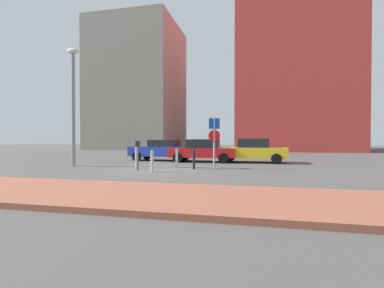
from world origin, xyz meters
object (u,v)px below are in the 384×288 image
at_px(street_lamp, 73,96).
at_px(traffic_bollard_mid, 177,158).
at_px(parked_car_blue, 162,150).
at_px(traffic_bollard_near, 194,159).
at_px(parked_car_yellow, 252,150).
at_px(traffic_bollard_edge, 136,158).
at_px(parking_meter, 138,151).
at_px(parking_sign_post, 214,137).
at_px(parked_car_red, 203,150).
at_px(traffic_bollard_far, 152,161).

xyz_separation_m(street_lamp, traffic_bollard_mid, (5.87, 0.64, -3.42)).
bearing_deg(parked_car_blue, traffic_bollard_mid, -61.71).
bearing_deg(traffic_bollard_near, parked_car_yellow, 59.14).
distance_m(traffic_bollard_mid, traffic_bollard_edge, 2.15).
xyz_separation_m(parking_meter, traffic_bollard_near, (2.50, 1.28, -0.42)).
bearing_deg(street_lamp, traffic_bollard_near, 0.05).
bearing_deg(traffic_bollard_mid, traffic_bollard_near, -30.10).
relative_size(parking_sign_post, traffic_bollard_mid, 2.62).
distance_m(parked_car_red, traffic_bollard_far, 6.38).
distance_m(parked_car_red, parking_meter, 6.09).
height_order(parked_car_yellow, traffic_bollard_edge, parked_car_yellow).
xyz_separation_m(parked_car_blue, parking_meter, (0.92, -6.24, 0.17)).
height_order(street_lamp, traffic_bollard_edge, street_lamp).
xyz_separation_m(traffic_bollard_near, traffic_bollard_edge, (-3.03, -0.28, 0.03)).
bearing_deg(street_lamp, traffic_bollard_edge, -4.04).
bearing_deg(traffic_bollard_far, parked_car_blue, 105.37).
xyz_separation_m(parked_car_red, traffic_bollard_edge, (-2.64, -4.72, -0.23)).
bearing_deg(traffic_bollard_near, traffic_bollard_edge, -174.65).
relative_size(parking_sign_post, street_lamp, 0.40).
bearing_deg(traffic_bollard_mid, parking_meter, -126.59).
bearing_deg(street_lamp, parking_meter, -15.94).
relative_size(traffic_bollard_near, traffic_bollard_far, 1.03).
bearing_deg(parking_meter, street_lamp, 164.06).
distance_m(parked_car_blue, traffic_bollard_edge, 5.26).
bearing_deg(parked_car_yellow, parking_meter, -131.51).
distance_m(parking_meter, traffic_bollard_near, 2.84).
bearing_deg(traffic_bollard_near, street_lamp, -179.95).
xyz_separation_m(parked_car_yellow, traffic_bollard_edge, (-5.88, -5.05, -0.24)).
bearing_deg(traffic_bollard_far, parked_car_yellow, 56.34).
distance_m(parked_car_blue, traffic_bollard_near, 6.03).
height_order(parking_sign_post, traffic_bollard_far, parking_sign_post).
relative_size(parked_car_red, traffic_bollard_mid, 4.36).
xyz_separation_m(parked_car_blue, traffic_bollard_near, (3.42, -4.96, -0.25)).
relative_size(parked_car_red, traffic_bollard_near, 4.26).
bearing_deg(traffic_bollard_far, parking_sign_post, 41.18).
height_order(traffic_bollard_near, traffic_bollard_mid, traffic_bollard_near).
xyz_separation_m(traffic_bollard_near, traffic_bollard_mid, (-1.09, 0.63, -0.01)).
distance_m(parked_car_red, street_lamp, 8.53).
bearing_deg(parking_sign_post, parking_meter, -154.56).
xyz_separation_m(parked_car_blue, traffic_bollard_far, (1.87, -6.80, -0.26)).
xyz_separation_m(parked_car_blue, traffic_bollard_mid, (2.33, -4.33, -0.26)).
distance_m(parked_car_yellow, parking_meter, 8.07).
bearing_deg(parking_sign_post, traffic_bollard_edge, -170.61).
bearing_deg(parking_meter, parked_car_red, 69.69).
height_order(traffic_bollard_near, traffic_bollard_edge, traffic_bollard_edge).
distance_m(parking_meter, traffic_bollard_edge, 1.19).
distance_m(street_lamp, traffic_bollard_mid, 6.82).
xyz_separation_m(parked_car_red, street_lamp, (-6.57, -4.44, 3.14)).
xyz_separation_m(traffic_bollard_mid, traffic_bollard_far, (-0.46, -2.47, -0.00)).
relative_size(parking_meter, traffic_bollard_edge, 1.33).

